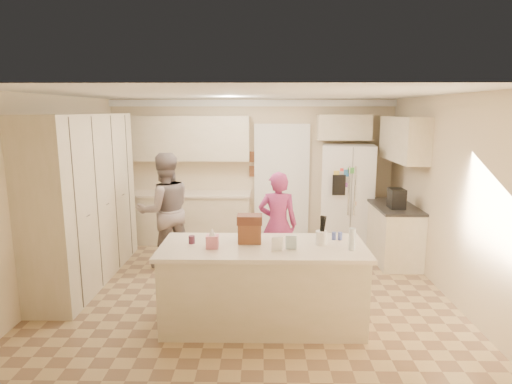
{
  "coord_description": "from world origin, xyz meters",
  "views": [
    {
      "loc": [
        0.19,
        -5.64,
        2.39
      ],
      "look_at": [
        0.1,
        0.35,
        1.25
      ],
      "focal_mm": 30.0,
      "sensor_mm": 36.0,
      "label": 1
    }
  ],
  "objects_px": {
    "teen_boy": "(165,211)",
    "island_base": "(263,286)",
    "refrigerator": "(347,195)",
    "coffee_maker": "(397,198)",
    "utensil_crock": "(321,238)",
    "tissue_box": "(212,242)",
    "dollhouse_body": "(250,233)",
    "teen_girl": "(278,224)"
  },
  "relations": [
    {
      "from": "refrigerator",
      "to": "tissue_box",
      "type": "distance_m",
      "value": 3.73
    },
    {
      "from": "dollhouse_body",
      "to": "teen_boy",
      "type": "xyz_separation_m",
      "value": [
        -1.35,
        1.7,
        -0.15
      ]
    },
    {
      "from": "coffee_maker",
      "to": "utensil_crock",
      "type": "bearing_deg",
      "value": -127.12
    },
    {
      "from": "refrigerator",
      "to": "tissue_box",
      "type": "bearing_deg",
      "value": -114.3
    },
    {
      "from": "coffee_maker",
      "to": "teen_girl",
      "type": "distance_m",
      "value": 1.91
    },
    {
      "from": "utensil_crock",
      "to": "dollhouse_body",
      "type": "distance_m",
      "value": 0.8
    },
    {
      "from": "refrigerator",
      "to": "utensil_crock",
      "type": "distance_m",
      "value": 3.08
    },
    {
      "from": "utensil_crock",
      "to": "teen_girl",
      "type": "distance_m",
      "value": 1.48
    },
    {
      "from": "island_base",
      "to": "dollhouse_body",
      "type": "distance_m",
      "value": 0.62
    },
    {
      "from": "refrigerator",
      "to": "teen_boy",
      "type": "distance_m",
      "value": 3.24
    },
    {
      "from": "tissue_box",
      "to": "teen_girl",
      "type": "bearing_deg",
      "value": 63.7
    },
    {
      "from": "island_base",
      "to": "teen_girl",
      "type": "height_order",
      "value": "teen_girl"
    },
    {
      "from": "refrigerator",
      "to": "teen_boy",
      "type": "relative_size",
      "value": 1.01
    },
    {
      "from": "teen_boy",
      "to": "teen_girl",
      "type": "xyz_separation_m",
      "value": [
        1.71,
        -0.35,
        -0.12
      ]
    },
    {
      "from": "coffee_maker",
      "to": "teen_girl",
      "type": "relative_size",
      "value": 0.19
    },
    {
      "from": "island_base",
      "to": "utensil_crock",
      "type": "xyz_separation_m",
      "value": [
        0.65,
        0.05,
        0.56
      ]
    },
    {
      "from": "island_base",
      "to": "teen_boy",
      "type": "relative_size",
      "value": 1.24
    },
    {
      "from": "teen_boy",
      "to": "coffee_maker",
      "type": "bearing_deg",
      "value": 156.03
    },
    {
      "from": "refrigerator",
      "to": "teen_girl",
      "type": "xyz_separation_m",
      "value": [
        -1.3,
        -1.55,
        -0.13
      ]
    },
    {
      "from": "utensil_crock",
      "to": "tissue_box",
      "type": "bearing_deg",
      "value": -172.87
    },
    {
      "from": "coffee_maker",
      "to": "teen_girl",
      "type": "bearing_deg",
      "value": -166.14
    },
    {
      "from": "refrigerator",
      "to": "teen_girl",
      "type": "height_order",
      "value": "refrigerator"
    },
    {
      "from": "refrigerator",
      "to": "teen_girl",
      "type": "bearing_deg",
      "value": -120.54
    },
    {
      "from": "tissue_box",
      "to": "teen_boy",
      "type": "relative_size",
      "value": 0.08
    },
    {
      "from": "island_base",
      "to": "tissue_box",
      "type": "xyz_separation_m",
      "value": [
        -0.55,
        -0.1,
        0.56
      ]
    },
    {
      "from": "coffee_maker",
      "to": "island_base",
      "type": "xyz_separation_m",
      "value": [
        -2.05,
        -1.9,
        -0.63
      ]
    },
    {
      "from": "coffee_maker",
      "to": "utensil_crock",
      "type": "xyz_separation_m",
      "value": [
        -1.4,
        -1.85,
        -0.07
      ]
    },
    {
      "from": "dollhouse_body",
      "to": "teen_girl",
      "type": "height_order",
      "value": "teen_girl"
    },
    {
      "from": "refrigerator",
      "to": "coffee_maker",
      "type": "height_order",
      "value": "refrigerator"
    },
    {
      "from": "tissue_box",
      "to": "dollhouse_body",
      "type": "height_order",
      "value": "dollhouse_body"
    },
    {
      "from": "utensil_crock",
      "to": "tissue_box",
      "type": "distance_m",
      "value": 1.21
    },
    {
      "from": "refrigerator",
      "to": "teen_boy",
      "type": "height_order",
      "value": "refrigerator"
    },
    {
      "from": "teen_boy",
      "to": "island_base",
      "type": "bearing_deg",
      "value": 104.18
    },
    {
      "from": "refrigerator",
      "to": "dollhouse_body",
      "type": "relative_size",
      "value": 6.92
    },
    {
      "from": "island_base",
      "to": "coffee_maker",
      "type": "bearing_deg",
      "value": 42.83
    },
    {
      "from": "dollhouse_body",
      "to": "teen_girl",
      "type": "xyz_separation_m",
      "value": [
        0.36,
        1.35,
        -0.26
      ]
    },
    {
      "from": "island_base",
      "to": "teen_boy",
      "type": "bearing_deg",
      "value": 129.82
    },
    {
      "from": "coffee_maker",
      "to": "utensil_crock",
      "type": "relative_size",
      "value": 2.0
    },
    {
      "from": "coffee_maker",
      "to": "tissue_box",
      "type": "height_order",
      "value": "coffee_maker"
    },
    {
      "from": "coffee_maker",
      "to": "tissue_box",
      "type": "xyz_separation_m",
      "value": [
        -2.6,
        -2.0,
        -0.07
      ]
    },
    {
      "from": "refrigerator",
      "to": "coffee_maker",
      "type": "bearing_deg",
      "value": -54.65
    },
    {
      "from": "island_base",
      "to": "teen_boy",
      "type": "xyz_separation_m",
      "value": [
        -1.5,
        1.8,
        0.45
      ]
    }
  ]
}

